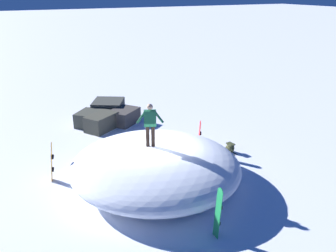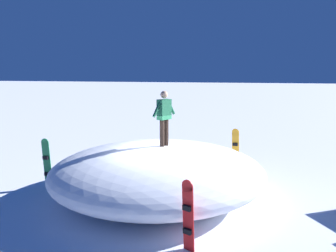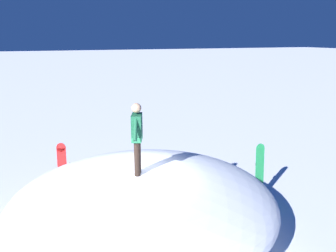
{
  "view_description": "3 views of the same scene",
  "coord_description": "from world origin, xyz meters",
  "px_view_note": "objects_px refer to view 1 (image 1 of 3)",
  "views": [
    {
      "loc": [
        5.27,
        11.36,
        7.14
      ],
      "look_at": [
        -0.22,
        0.44,
        2.36
      ],
      "focal_mm": 38.03,
      "sensor_mm": 36.0,
      "label": 1
    },
    {
      "loc": [
        -9.02,
        -2.62,
        3.76
      ],
      "look_at": [
        0.59,
        0.13,
        2.15
      ],
      "focal_mm": 35.34,
      "sensor_mm": 36.0,
      "label": 2
    },
    {
      "loc": [
        7.57,
        -2.04,
        4.65
      ],
      "look_at": [
        0.36,
        0.96,
        2.63
      ],
      "focal_mm": 37.01,
      "sensor_mm": 36.0,
      "label": 3
    }
  ],
  "objects_px": {
    "snowboard_tertiary_upright": "(199,137)",
    "backpack_near": "(230,147)",
    "snowboarder_standing": "(150,122)",
    "snowboard_primary_upright": "(218,212)",
    "snowboard_secondary_upright": "(52,161)"
  },
  "relations": [
    {
      "from": "snowboard_tertiary_upright",
      "to": "backpack_near",
      "type": "height_order",
      "value": "snowboard_tertiary_upright"
    },
    {
      "from": "snowboarder_standing",
      "to": "backpack_near",
      "type": "relative_size",
      "value": 2.48
    },
    {
      "from": "snowboarder_standing",
      "to": "snowboard_primary_upright",
      "type": "bearing_deg",
      "value": 97.27
    },
    {
      "from": "snowboard_primary_upright",
      "to": "snowboard_tertiary_upright",
      "type": "height_order",
      "value": "snowboard_primary_upright"
    },
    {
      "from": "snowboarder_standing",
      "to": "snowboard_secondary_upright",
      "type": "distance_m",
      "value": 4.2
    },
    {
      "from": "snowboard_secondary_upright",
      "to": "snowboarder_standing",
      "type": "bearing_deg",
      "value": 150.72
    },
    {
      "from": "snowboard_primary_upright",
      "to": "snowboard_tertiary_upright",
      "type": "bearing_deg",
      "value": -115.83
    },
    {
      "from": "snowboard_primary_upright",
      "to": "snowboard_secondary_upright",
      "type": "xyz_separation_m",
      "value": [
        3.85,
        -5.73,
        -0.02
      ]
    },
    {
      "from": "snowboarder_standing",
      "to": "snowboard_tertiary_upright",
      "type": "xyz_separation_m",
      "value": [
        -3.04,
        -1.42,
        -1.69
      ]
    },
    {
      "from": "snowboarder_standing",
      "to": "snowboard_tertiary_upright",
      "type": "relative_size",
      "value": 1.04
    },
    {
      "from": "snowboarder_standing",
      "to": "backpack_near",
      "type": "height_order",
      "value": "snowboarder_standing"
    },
    {
      "from": "snowboarder_standing",
      "to": "snowboard_tertiary_upright",
      "type": "height_order",
      "value": "snowboarder_standing"
    },
    {
      "from": "snowboard_tertiary_upright",
      "to": "backpack_near",
      "type": "bearing_deg",
      "value": 158.28
    },
    {
      "from": "snowboard_tertiary_upright",
      "to": "backpack_near",
      "type": "relative_size",
      "value": 2.39
    },
    {
      "from": "snowboard_secondary_upright",
      "to": "backpack_near",
      "type": "height_order",
      "value": "snowboard_secondary_upright"
    }
  ]
}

